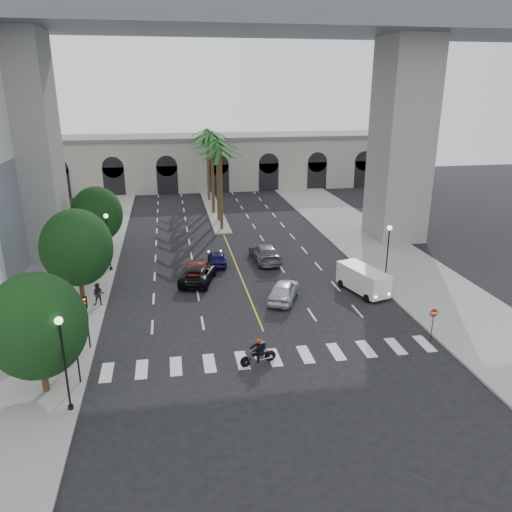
{
  "coord_description": "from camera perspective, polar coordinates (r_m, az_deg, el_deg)",
  "views": [
    {
      "loc": [
        -5.81,
        -28.03,
        15.77
      ],
      "look_at": [
        0.18,
        6.0,
        4.1
      ],
      "focal_mm": 35.0,
      "sensor_mm": 36.0,
      "label": 1
    }
  ],
  "objects": [
    {
      "name": "palm_c",
      "position": [
        64.64,
        -5.08,
        12.5
      ],
      "size": [
        3.2,
        3.2,
        10.1
      ],
      "color": "#47331E",
      "rests_on": "ground"
    },
    {
      "name": "car_a",
      "position": [
        39.03,
        3.2,
        -3.92
      ],
      "size": [
        3.68,
        5.07,
        1.61
      ],
      "primitive_type": "imported",
      "rotation": [
        0.0,
        0.0,
        2.71
      ],
      "color": "silver",
      "rests_on": "ground"
    },
    {
      "name": "lamp_post_left_far",
      "position": [
        46.12,
        -16.57,
        2.08
      ],
      "size": [
        0.4,
        0.4,
        5.35
      ],
      "color": "black",
      "rests_on": "ground"
    },
    {
      "name": "traffic_signal_far",
      "position": [
        32.83,
        -18.82,
        -6.23
      ],
      "size": [
        0.25,
        0.18,
        3.65
      ],
      "color": "black",
      "rests_on": "ground"
    },
    {
      "name": "pedestrian_a",
      "position": [
        33.28,
        -20.96,
        -8.91
      ],
      "size": [
        0.75,
        0.57,
        1.83
      ],
      "primitive_type": "imported",
      "rotation": [
        0.0,
        0.0,
        -0.22
      ],
      "color": "black",
      "rests_on": "sidewalk_left"
    },
    {
      "name": "median",
      "position": [
        68.11,
        -4.85,
        5.29
      ],
      "size": [
        2.0,
        24.0,
        0.2
      ],
      "primitive_type": "cube",
      "color": "gray",
      "rests_on": "ground"
    },
    {
      "name": "car_e",
      "position": [
        46.75,
        -4.47,
        -0.25
      ],
      "size": [
        1.57,
        3.88,
        1.32
      ],
      "primitive_type": "imported",
      "rotation": [
        0.0,
        0.0,
        3.14
      ],
      "color": "#120F46",
      "rests_on": "ground"
    },
    {
      "name": "lamp_post_left_near",
      "position": [
        26.81,
        -21.13,
        -10.62
      ],
      "size": [
        0.4,
        0.4,
        5.35
      ],
      "color": "black",
      "rests_on": "ground"
    },
    {
      "name": "street_tree_mid",
      "position": [
        40.39,
        -19.8,
        0.9
      ],
      "size": [
        5.44,
        5.44,
        7.21
      ],
      "color": "#382616",
      "rests_on": "ground"
    },
    {
      "name": "cargo_van",
      "position": [
        41.08,
        12.16,
        -2.62
      ],
      "size": [
        3.08,
        5.18,
        2.07
      ],
      "rotation": [
        0.0,
        0.0,
        0.28
      ],
      "color": "white",
      "rests_on": "ground"
    },
    {
      "name": "ground",
      "position": [
        32.68,
        1.53,
        -10.2
      ],
      "size": [
        140.0,
        140.0,
        0.0
      ],
      "primitive_type": "plane",
      "color": "black",
      "rests_on": "ground"
    },
    {
      "name": "car_c",
      "position": [
        42.78,
        -6.65,
        -2.04
      ],
      "size": [
        3.84,
        5.78,
        1.47
      ],
      "primitive_type": "imported",
      "rotation": [
        0.0,
        0.0,
        2.86
      ],
      "color": "black",
      "rests_on": "ground"
    },
    {
      "name": "palm_e",
      "position": [
        72.55,
        -5.59,
        13.37
      ],
      "size": [
        3.2,
        3.2,
        10.4
      ],
      "color": "#47331E",
      "rests_on": "ground"
    },
    {
      "name": "car_d",
      "position": [
        47.6,
        1.05,
        0.36
      ],
      "size": [
        2.49,
        5.75,
        1.65
      ],
      "primitive_type": "imported",
      "rotation": [
        0.0,
        0.0,
        3.17
      ],
      "color": "slate",
      "rests_on": "ground"
    },
    {
      "name": "motorcycle_rider",
      "position": [
        30.38,
        0.37,
        -10.95
      ],
      "size": [
        2.28,
        0.81,
        1.68
      ],
      "rotation": [
        0.0,
        0.0,
        0.26
      ],
      "color": "black",
      "rests_on": "ground"
    },
    {
      "name": "palm_f",
      "position": [
        76.52,
        -5.61,
        13.85
      ],
      "size": [
        3.2,
        3.2,
        10.7
      ],
      "color": "#47331E",
      "rests_on": "ground"
    },
    {
      "name": "pier_building",
      "position": [
        84.02,
        -6.04,
        10.69
      ],
      "size": [
        71.0,
        10.5,
        8.5
      ],
      "color": "#B0AB9E",
      "rests_on": "ground"
    },
    {
      "name": "lamp_post_right",
      "position": [
        41.85,
        14.81,
        0.57
      ],
      "size": [
        0.4,
        0.4,
        5.35
      ],
      "color": "black",
      "rests_on": "ground"
    },
    {
      "name": "palm_b",
      "position": [
        60.66,
        -4.45,
        12.55
      ],
      "size": [
        3.2,
        3.2,
        10.6
      ],
      "color": "#47331E",
      "rests_on": "ground"
    },
    {
      "name": "do_not_enter_sign",
      "position": [
        34.32,
        19.59,
        -6.7
      ],
      "size": [
        0.58,
        0.06,
        2.35
      ],
      "rotation": [
        0.0,
        0.0,
        0.06
      ],
      "color": "black",
      "rests_on": "ground"
    },
    {
      "name": "sidewalk_right",
      "position": [
        50.31,
        15.01,
        -0.18
      ],
      "size": [
        8.0,
        100.0,
        0.15
      ],
      "primitive_type": "cube",
      "color": "gray",
      "rests_on": "ground"
    },
    {
      "name": "car_b",
      "position": [
        43.73,
        -6.7,
        -1.56
      ],
      "size": [
        2.21,
        4.72,
        1.5
      ],
      "primitive_type": "imported",
      "rotation": [
        0.0,
        0.0,
        3.0
      ],
      "color": "#521910",
      "rests_on": "ground"
    },
    {
      "name": "palm_a",
      "position": [
        56.72,
        -4.13,
        11.86
      ],
      "size": [
        3.2,
        3.2,
        10.3
      ],
      "color": "#47331E",
      "rests_on": "ground"
    },
    {
      "name": "sidewalk_left",
      "position": [
        46.71,
        -20.72,
        -2.23
      ],
      "size": [
        8.0,
        100.0,
        0.15
      ],
      "primitive_type": "cube",
      "color": "gray",
      "rests_on": "ground"
    },
    {
      "name": "palm_d",
      "position": [
        68.56,
        -5.1,
        13.47
      ],
      "size": [
        3.2,
        3.2,
        10.9
      ],
      "color": "#47331E",
      "rests_on": "ground"
    },
    {
      "name": "bridge",
      "position": [
        50.94,
        0.5,
        21.75
      ],
      "size": [
        75.0,
        13.0,
        26.0
      ],
      "color": "gray",
      "rests_on": "ground"
    },
    {
      "name": "street_tree_far",
      "position": [
        51.92,
        -17.73,
        4.55
      ],
      "size": [
        5.04,
        5.04,
        6.68
      ],
      "color": "#382616",
      "rests_on": "ground"
    },
    {
      "name": "traffic_signal_near",
      "position": [
        29.29,
        -19.91,
        -9.48
      ],
      "size": [
        0.25,
        0.18,
        3.65
      ],
      "color": "black",
      "rests_on": "ground"
    },
    {
      "name": "street_tree_near",
      "position": [
        28.57,
        -23.78,
        -7.32
      ],
      "size": [
        5.2,
        5.2,
        6.89
      ],
      "color": "#382616",
      "rests_on": "ground"
    },
    {
      "name": "pedestrian_b",
      "position": [
        39.47,
        -17.56,
        -4.2
      ],
      "size": [
        0.87,
        0.69,
        1.74
      ],
      "primitive_type": "imported",
      "rotation": [
        0.0,
        0.0,
        -0.04
      ],
      "color": "black",
      "rests_on": "sidewalk_left"
    }
  ]
}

